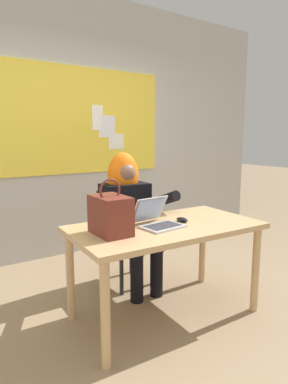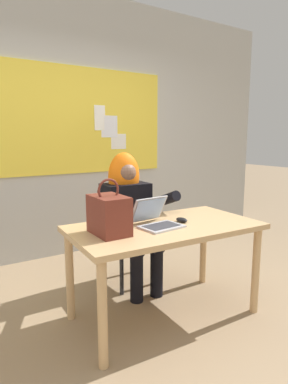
{
  "view_description": "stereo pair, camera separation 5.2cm",
  "coord_description": "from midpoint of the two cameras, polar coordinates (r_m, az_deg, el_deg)",
  "views": [
    {
      "loc": [
        -1.4,
        -1.76,
        1.37
      ],
      "look_at": [
        0.09,
        0.46,
        0.92
      ],
      "focal_mm": 30.88,
      "sensor_mm": 36.0,
      "label": 1
    },
    {
      "loc": [
        -1.36,
        -1.78,
        1.37
      ],
      "look_at": [
        0.09,
        0.46,
        0.92
      ],
      "focal_mm": 30.88,
      "sensor_mm": 36.0,
      "label": 2
    }
  ],
  "objects": [
    {
      "name": "person_costumed",
      "position": [
        2.99,
        -2.09,
        -3.07
      ],
      "size": [
        0.61,
        0.62,
        1.23
      ],
      "rotation": [
        0.0,
        0.0,
        -1.61
      ],
      "color": "black",
      "rests_on": "ground"
    },
    {
      "name": "computer_mouse",
      "position": [
        2.56,
        7.12,
        -4.79
      ],
      "size": [
        0.07,
        0.11,
        0.03
      ],
      "primitive_type": "ellipsoid",
      "rotation": [
        0.0,
        0.0,
        0.12
      ],
      "color": "black",
      "rests_on": "desk_main"
    },
    {
      "name": "handbag",
      "position": [
        2.22,
        -5.41,
        -3.89
      ],
      "size": [
        0.2,
        0.3,
        0.38
      ],
      "rotation": [
        0.0,
        0.0,
        0.09
      ],
      "color": "maroon",
      "rests_on": "desk_main"
    },
    {
      "name": "wall_back_bulletin",
      "position": [
        3.92,
        -12.57,
        11.12
      ],
      "size": [
        6.01,
        1.96,
        2.97
      ],
      "color": "#B2B2AD",
      "rests_on": "ground"
    },
    {
      "name": "laptop",
      "position": [
        2.43,
        2.81,
        -4.81
      ],
      "size": [
        0.33,
        0.34,
        0.2
      ],
      "rotation": [
        0.0,
        0.0,
        0.09
      ],
      "color": "#B7B7BC",
      "rests_on": "desk_main"
    },
    {
      "name": "desk_main",
      "position": [
        2.5,
        4.26,
        -7.63
      ],
      "size": [
        1.44,
        0.82,
        0.72
      ],
      "rotation": [
        0.0,
        0.0,
        -0.05
      ],
      "color": "tan",
      "rests_on": "ground"
    },
    {
      "name": "ground_plane",
      "position": [
        2.63,
        4.63,
        -21.93
      ],
      "size": [
        24.0,
        24.0,
        0.0
      ],
      "primitive_type": "plane",
      "color": "#937A5B"
    },
    {
      "name": "chair_at_desk",
      "position": [
        3.15,
        -3.29,
        -6.74
      ],
      "size": [
        0.44,
        0.44,
        0.88
      ],
      "rotation": [
        0.0,
        0.0,
        -1.52
      ],
      "color": "#4C1E19",
      "rests_on": "ground"
    }
  ]
}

